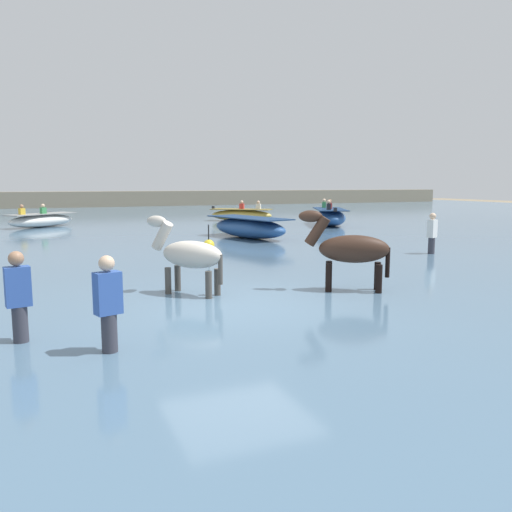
% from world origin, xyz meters
% --- Properties ---
extents(ground_plane, '(120.00, 120.00, 0.00)m').
position_xyz_m(ground_plane, '(0.00, 0.00, 0.00)').
color(ground_plane, '#84755B').
extents(water_surface, '(90.00, 90.00, 0.38)m').
position_xyz_m(water_surface, '(0.00, 10.00, 0.19)').
color(water_surface, slate).
rests_on(water_surface, ground).
extents(horse_lead_pinto, '(1.35, 1.52, 1.89)m').
position_xyz_m(horse_lead_pinto, '(-0.56, 1.19, 1.12)').
color(horse_lead_pinto, beige).
rests_on(horse_lead_pinto, ground).
extents(horse_trailing_dark_bay, '(1.72, 1.23, 1.99)m').
position_xyz_m(horse_trailing_dark_bay, '(2.49, 0.27, 1.18)').
color(horse_trailing_dark_bay, '#382319').
rests_on(horse_trailing_dark_bay, ground).
extents(boat_mid_channel, '(3.51, 3.14, 1.17)m').
position_xyz_m(boat_mid_channel, '(7.50, 19.02, 0.73)').
color(boat_mid_channel, gold).
rests_on(boat_mid_channel, water_surface).
extents(boat_far_offshore, '(2.44, 4.30, 0.82)m').
position_xyz_m(boat_far_offshore, '(4.43, 10.37, 0.79)').
color(boat_far_offshore, '#28518E').
rests_on(boat_far_offshore, water_surface).
extents(boat_near_port, '(3.53, 3.10, 1.15)m').
position_xyz_m(boat_near_port, '(-3.07, 19.04, 0.72)').
color(boat_near_port, silver).
rests_on(boat_near_port, water_surface).
extents(boat_far_inshore, '(2.92, 4.16, 1.33)m').
position_xyz_m(boat_far_inshore, '(10.54, 14.38, 0.81)').
color(boat_far_inshore, '#28518E').
rests_on(boat_far_inshore, water_surface).
extents(person_spectator_far, '(0.36, 0.28, 1.63)m').
position_xyz_m(person_spectator_far, '(-2.44, -1.78, 0.87)').
color(person_spectator_far, '#383842').
rests_on(person_spectator_far, ground).
extents(person_wading_close, '(0.35, 0.25, 1.63)m').
position_xyz_m(person_wading_close, '(-3.50, -0.88, 0.87)').
color(person_wading_close, '#383842').
rests_on(person_wading_close, ground).
extents(person_onlooker_right, '(0.37, 0.31, 1.63)m').
position_xyz_m(person_onlooker_right, '(7.84, 3.93, 0.87)').
color(person_onlooker_right, '#383842').
rests_on(person_onlooker_right, ground).
extents(channel_buoy, '(0.37, 0.37, 0.84)m').
position_xyz_m(channel_buoy, '(1.76, 7.21, 0.57)').
color(channel_buoy, yellow).
rests_on(channel_buoy, water_surface).
extents(far_shoreline, '(80.00, 2.40, 1.79)m').
position_xyz_m(far_shoreline, '(0.00, 41.10, 0.89)').
color(far_shoreline, gray).
rests_on(far_shoreline, ground).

